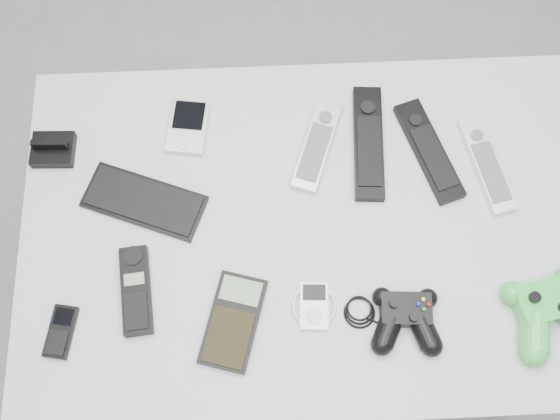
{
  "coord_description": "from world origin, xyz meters",
  "views": [
    {
      "loc": [
        -0.18,
        -0.47,
        1.93
      ],
      "look_at": [
        -0.16,
        -0.02,
        0.77
      ],
      "focal_mm": 42.0,
      "sensor_mm": 36.0,
      "label": 1
    }
  ],
  "objects_px": {
    "desk": "(313,237)",
    "cordless_handset": "(136,290)",
    "mp3_player": "(314,306)",
    "remote_black_b": "(429,150)",
    "remote_silver_b": "(487,165)",
    "remote_black_a": "(368,142)",
    "controller_green": "(551,309)",
    "mobile_phone": "(61,332)",
    "calculator": "(233,321)",
    "remote_silver_a": "(317,145)",
    "pda_keyboard": "(144,201)",
    "pda": "(188,127)",
    "controller_black": "(406,317)"
  },
  "relations": [
    {
      "from": "pda",
      "to": "controller_green",
      "type": "height_order",
      "value": "controller_green"
    },
    {
      "from": "remote_silver_a",
      "to": "mp3_player",
      "type": "xyz_separation_m",
      "value": [
        -0.03,
        -0.32,
        -0.0
      ]
    },
    {
      "from": "remote_silver_b",
      "to": "cordless_handset",
      "type": "relative_size",
      "value": 1.26
    },
    {
      "from": "calculator",
      "to": "cordless_handset",
      "type": "bearing_deg",
      "value": 176.15
    },
    {
      "from": "remote_silver_b",
      "to": "calculator",
      "type": "xyz_separation_m",
      "value": [
        -0.5,
        -0.29,
        -0.0
      ]
    },
    {
      "from": "remote_black_a",
      "to": "controller_green",
      "type": "bearing_deg",
      "value": -46.65
    },
    {
      "from": "desk",
      "to": "mp3_player",
      "type": "height_order",
      "value": "mp3_player"
    },
    {
      "from": "desk",
      "to": "mobile_phone",
      "type": "height_order",
      "value": "mobile_phone"
    },
    {
      "from": "desk",
      "to": "mobile_phone",
      "type": "relative_size",
      "value": 11.85
    },
    {
      "from": "mp3_player",
      "to": "controller_black",
      "type": "xyz_separation_m",
      "value": [
        0.16,
        -0.03,
        0.01
      ]
    },
    {
      "from": "calculator",
      "to": "controller_green",
      "type": "height_order",
      "value": "controller_green"
    },
    {
      "from": "pda_keyboard",
      "to": "pda",
      "type": "bearing_deg",
      "value": 83.33
    },
    {
      "from": "pda_keyboard",
      "to": "controller_black",
      "type": "bearing_deg",
      "value": -6.29
    },
    {
      "from": "desk",
      "to": "pda_keyboard",
      "type": "distance_m",
      "value": 0.34
    },
    {
      "from": "mp3_player",
      "to": "remote_black_b",
      "type": "bearing_deg",
      "value": 54.13
    },
    {
      "from": "pda",
      "to": "remote_silver_a",
      "type": "relative_size",
      "value": 0.58
    },
    {
      "from": "cordless_handset",
      "to": "mp3_player",
      "type": "xyz_separation_m",
      "value": [
        0.32,
        -0.04,
        -0.0
      ]
    },
    {
      "from": "calculator",
      "to": "mp3_player",
      "type": "xyz_separation_m",
      "value": [
        0.15,
        0.02,
        -0.0
      ]
    },
    {
      "from": "remote_black_a",
      "to": "mobile_phone",
      "type": "height_order",
      "value": "remote_black_a"
    },
    {
      "from": "pda_keyboard",
      "to": "controller_green",
      "type": "xyz_separation_m",
      "value": [
        0.73,
        -0.25,
        0.02
      ]
    },
    {
      "from": "desk",
      "to": "cordless_handset",
      "type": "xyz_separation_m",
      "value": [
        -0.33,
        -0.11,
        0.08
      ]
    },
    {
      "from": "mobile_phone",
      "to": "cordless_handset",
      "type": "bearing_deg",
      "value": 37.66
    },
    {
      "from": "desk",
      "to": "calculator",
      "type": "height_order",
      "value": "calculator"
    },
    {
      "from": "mobile_phone",
      "to": "cordless_handset",
      "type": "xyz_separation_m",
      "value": [
        0.13,
        0.07,
        0.0
      ]
    },
    {
      "from": "calculator",
      "to": "pda",
      "type": "bearing_deg",
      "value": 117.98
    },
    {
      "from": "pda_keyboard",
      "to": "mp3_player",
      "type": "height_order",
      "value": "mp3_player"
    },
    {
      "from": "remote_black_b",
      "to": "pda_keyboard",
      "type": "bearing_deg",
      "value": 170.67
    },
    {
      "from": "mobile_phone",
      "to": "cordless_handset",
      "type": "distance_m",
      "value": 0.15
    },
    {
      "from": "pda_keyboard",
      "to": "remote_silver_b",
      "type": "distance_m",
      "value": 0.67
    },
    {
      "from": "remote_black_b",
      "to": "remote_silver_b",
      "type": "relative_size",
      "value": 1.09
    },
    {
      "from": "mobile_phone",
      "to": "mp3_player",
      "type": "bearing_deg",
      "value": 13.7
    },
    {
      "from": "mobile_phone",
      "to": "controller_green",
      "type": "relative_size",
      "value": 0.56
    },
    {
      "from": "desk",
      "to": "remote_black_b",
      "type": "distance_m",
      "value": 0.29
    },
    {
      "from": "remote_black_a",
      "to": "calculator",
      "type": "relative_size",
      "value": 1.42
    },
    {
      "from": "remote_black_b",
      "to": "mobile_phone",
      "type": "xyz_separation_m",
      "value": [
        -0.7,
        -0.33,
        -0.0
      ]
    },
    {
      "from": "remote_silver_a",
      "to": "mobile_phone",
      "type": "xyz_separation_m",
      "value": [
        -0.48,
        -0.35,
        -0.0
      ]
    },
    {
      "from": "pda_keyboard",
      "to": "remote_black_a",
      "type": "relative_size",
      "value": 0.94
    },
    {
      "from": "pda_keyboard",
      "to": "mp3_player",
      "type": "xyz_separation_m",
      "value": [
        0.31,
        -0.22,
        0.0
      ]
    },
    {
      "from": "controller_black",
      "to": "cordless_handset",
      "type": "bearing_deg",
      "value": 175.55
    },
    {
      "from": "pda",
      "to": "mobile_phone",
      "type": "distance_m",
      "value": 0.46
    },
    {
      "from": "remote_silver_a",
      "to": "controller_green",
      "type": "height_order",
      "value": "controller_green"
    },
    {
      "from": "remote_silver_b",
      "to": "cordless_handset",
      "type": "distance_m",
      "value": 0.72
    },
    {
      "from": "remote_silver_a",
      "to": "controller_black",
      "type": "height_order",
      "value": "controller_black"
    },
    {
      "from": "calculator",
      "to": "remote_silver_a",
      "type": "bearing_deg",
      "value": 79.31
    },
    {
      "from": "remote_black_b",
      "to": "mobile_phone",
      "type": "relative_size",
      "value": 2.38
    },
    {
      "from": "pda",
      "to": "mobile_phone",
      "type": "height_order",
      "value": "pda"
    },
    {
      "from": "pda",
      "to": "calculator",
      "type": "relative_size",
      "value": 0.68
    },
    {
      "from": "desk",
      "to": "remote_silver_b",
      "type": "distance_m",
      "value": 0.37
    },
    {
      "from": "desk",
      "to": "remote_black_a",
      "type": "relative_size",
      "value": 4.57
    },
    {
      "from": "controller_green",
      "to": "remote_silver_a",
      "type": "bearing_deg",
      "value": 125.99
    }
  ]
}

